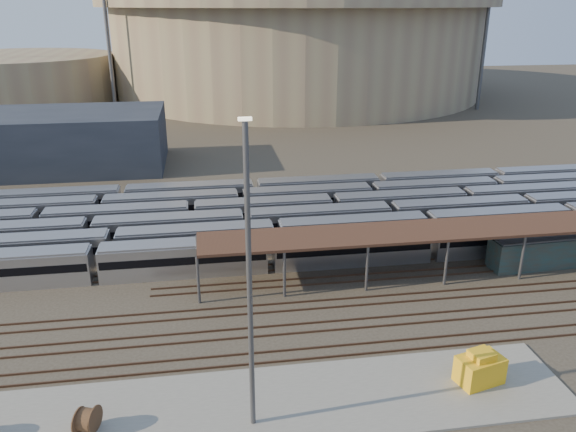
{
  "coord_description": "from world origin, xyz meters",
  "views": [
    {
      "loc": [
        -6.73,
        -48.71,
        27.95
      ],
      "look_at": [
        2.58,
        12.0,
        4.64
      ],
      "focal_mm": 35.0,
      "sensor_mm": 36.0,
      "label": 1
    }
  ],
  "objects_px": {
    "teal_boxcar": "(553,251)",
    "cable_reel_east": "(87,420)",
    "yellow_equipment": "(480,370)",
    "yard_light_pole": "(249,285)"
  },
  "relations": [
    {
      "from": "teal_boxcar",
      "to": "cable_reel_east",
      "type": "height_order",
      "value": "teal_boxcar"
    },
    {
      "from": "teal_boxcar",
      "to": "yellow_equipment",
      "type": "height_order",
      "value": "teal_boxcar"
    },
    {
      "from": "teal_boxcar",
      "to": "yard_light_pole",
      "type": "xyz_separation_m",
      "value": [
        -36.01,
        -20.78,
        9.4
      ]
    },
    {
      "from": "cable_reel_east",
      "to": "yellow_equipment",
      "type": "bearing_deg",
      "value": 2.06
    },
    {
      "from": "teal_boxcar",
      "to": "yellow_equipment",
      "type": "xyz_separation_m",
      "value": [
        -18.12,
        -18.86,
        -0.44
      ]
    },
    {
      "from": "yellow_equipment",
      "to": "teal_boxcar",
      "type": "bearing_deg",
      "value": 31.69
    },
    {
      "from": "cable_reel_east",
      "to": "yellow_equipment",
      "type": "relative_size",
      "value": 0.55
    },
    {
      "from": "yard_light_pole",
      "to": "yellow_equipment",
      "type": "distance_m",
      "value": 20.5
    },
    {
      "from": "teal_boxcar",
      "to": "yellow_equipment",
      "type": "bearing_deg",
      "value": -136.47
    },
    {
      "from": "teal_boxcar",
      "to": "cable_reel_east",
      "type": "relative_size",
      "value": 7.7
    }
  ]
}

